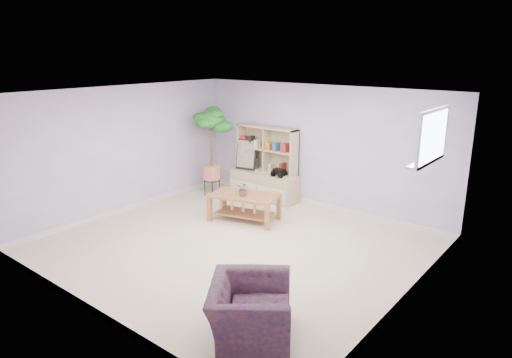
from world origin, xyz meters
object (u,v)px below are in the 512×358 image
Objects in this scene: armchair at (250,307)px; floor_tree at (211,152)px; storage_unit at (264,164)px; coffee_table at (245,207)px.

floor_tree is at bearing 13.14° from armchair.
storage_unit is 0.80× the size of floor_tree.
storage_unit reaches higher than coffee_table.
floor_tree is (-1.55, 0.75, 0.70)m from coffee_table.
armchair is at bearing -64.64° from coffee_table.
floor_tree reaches higher than storage_unit.
coffee_table is 3.57m from armchair.
armchair is at bearing -41.48° from floor_tree.
armchair is at bearing -54.03° from storage_unit.
storage_unit is 1.17m from floor_tree.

